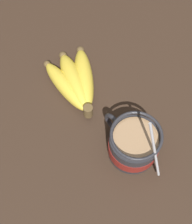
# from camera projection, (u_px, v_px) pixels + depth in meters

# --- Properties ---
(table) EXTENTS (1.25, 1.25, 0.03)m
(table) POSITION_uv_depth(u_px,v_px,m) (88.00, 134.00, 0.67)
(table) COLOR #332319
(table) RESTS_ON ground
(coffee_mug) EXTENTS (0.16, 0.10, 0.16)m
(coffee_mug) POSITION_uv_depth(u_px,v_px,m) (133.00, 144.00, 0.60)
(coffee_mug) COLOR #28282D
(coffee_mug) RESTS_ON table
(banana_bunch) EXTENTS (0.18, 0.13, 0.04)m
(banana_bunch) POSITION_uv_depth(u_px,v_px,m) (75.00, 81.00, 0.69)
(banana_bunch) COLOR brown
(banana_bunch) RESTS_ON table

